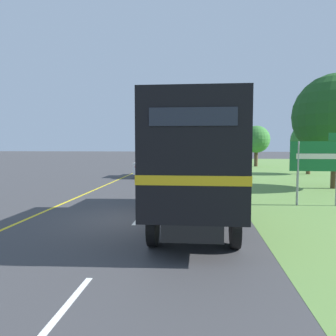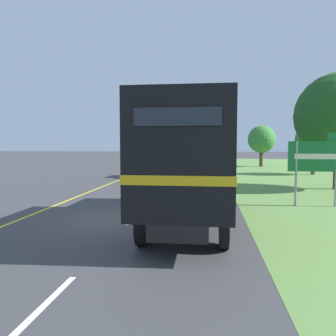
% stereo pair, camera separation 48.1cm
% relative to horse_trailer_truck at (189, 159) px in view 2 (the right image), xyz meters
% --- Properties ---
extents(ground_plane, '(200.00, 200.00, 0.00)m').
position_rel_horse_trailer_truck_xyz_m(ground_plane, '(-1.89, 0.30, -2.03)').
color(ground_plane, '#3D3D3F').
extents(edge_line_yellow, '(0.12, 62.09, 0.01)m').
position_rel_horse_trailer_truck_xyz_m(edge_line_yellow, '(-5.59, 15.84, -2.03)').
color(edge_line_yellow, yellow).
rests_on(edge_line_yellow, ground).
extents(centre_dash_nearest, '(0.12, 2.60, 0.01)m').
position_rel_horse_trailer_truck_xyz_m(centre_dash_nearest, '(-1.89, -5.78, -2.03)').
color(centre_dash_nearest, white).
rests_on(centre_dash_nearest, ground).
extents(centre_dash_near, '(0.12, 2.60, 0.01)m').
position_rel_horse_trailer_truck_xyz_m(centre_dash_near, '(-1.89, 0.82, -2.03)').
color(centre_dash_near, white).
rests_on(centre_dash_near, ground).
extents(centre_dash_mid_a, '(0.12, 2.60, 0.01)m').
position_rel_horse_trailer_truck_xyz_m(centre_dash_mid_a, '(-1.89, 7.42, -2.03)').
color(centre_dash_mid_a, white).
rests_on(centre_dash_mid_a, ground).
extents(centre_dash_mid_b, '(0.12, 2.60, 0.01)m').
position_rel_horse_trailer_truck_xyz_m(centre_dash_mid_b, '(-1.89, 14.02, -2.03)').
color(centre_dash_mid_b, white).
rests_on(centre_dash_mid_b, ground).
extents(centre_dash_far, '(0.12, 2.60, 0.01)m').
position_rel_horse_trailer_truck_xyz_m(centre_dash_far, '(-1.89, 20.62, -2.03)').
color(centre_dash_far, white).
rests_on(centre_dash_far, ground).
extents(centre_dash_farthest, '(0.12, 2.60, 0.01)m').
position_rel_horse_trailer_truck_xyz_m(centre_dash_farthest, '(-1.89, 27.22, -2.03)').
color(centre_dash_farthest, white).
rests_on(centre_dash_farthest, ground).
extents(horse_trailer_truck, '(2.32, 8.21, 3.66)m').
position_rel_horse_trailer_truck_xyz_m(horse_trailer_truck, '(0.00, 0.00, 0.00)').
color(horse_trailer_truck, black).
rests_on(horse_trailer_truck, ground).
extents(lead_car_white, '(1.80, 4.09, 1.86)m').
position_rel_horse_trailer_truck_xyz_m(lead_car_white, '(-3.71, 14.50, -1.09)').
color(lead_car_white, black).
rests_on(lead_car_white, ground).
extents(lead_car_blue_ahead, '(1.80, 4.50, 1.86)m').
position_rel_horse_trailer_truck_xyz_m(lead_car_blue_ahead, '(-0.28, 24.68, -1.08)').
color(lead_car_blue_ahead, black).
rests_on(lead_car_blue_ahead, ground).
extents(highway_sign, '(2.19, 0.09, 2.95)m').
position_rel_horse_trailer_truck_xyz_m(highway_sign, '(4.93, 3.49, -0.11)').
color(highway_sign, '#9E9EA3').
rests_on(highway_sign, ground).
extents(roadside_tree_mid, '(2.97, 2.97, 4.29)m').
position_rel_horse_trailer_truck_xyz_m(roadside_tree_mid, '(9.13, 17.96, 0.76)').
color(roadside_tree_mid, brown).
rests_on(roadside_tree_mid, ground).
extents(roadside_tree_far, '(3.02, 3.02, 4.56)m').
position_rel_horse_trailer_truck_xyz_m(roadside_tree_far, '(6.39, 27.24, 0.99)').
color(roadside_tree_far, '#4C3823').
rests_on(roadside_tree_far, ground).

